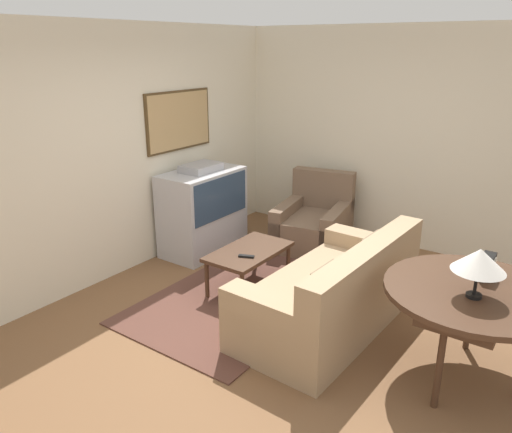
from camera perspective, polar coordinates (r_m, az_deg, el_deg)
ground_plane at (r=4.71m, az=2.58°, el=-12.46°), size 12.00×12.00×0.00m
wall_back at (r=5.58m, az=-15.96°, el=6.89°), size 12.00×0.10×2.70m
wall_right at (r=6.49m, az=15.61°, el=8.53°), size 0.06×12.00×2.70m
area_rug at (r=5.24m, az=-1.19°, el=-8.84°), size 2.51×1.53×0.01m
tv at (r=6.17m, az=-6.09°, el=0.69°), size 1.05×0.60×1.11m
couch at (r=4.63m, az=8.79°, el=-8.88°), size 1.97×1.01×0.86m
armchair at (r=6.42m, az=6.62°, el=-0.85°), size 1.12×0.98×0.91m
coffee_table at (r=5.21m, az=-0.81°, el=-4.32°), size 0.94×0.54×0.44m
console_table at (r=4.04m, az=23.54°, el=-8.41°), size 1.28×1.28×0.77m
table_lamp at (r=3.78m, az=24.17°, el=-4.62°), size 0.37×0.37×0.37m
mantel_clock at (r=4.19m, az=24.92°, el=-5.19°), size 0.15×0.10×0.20m
remote at (r=5.02m, az=-1.11°, el=-4.56°), size 0.10×0.16×0.02m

